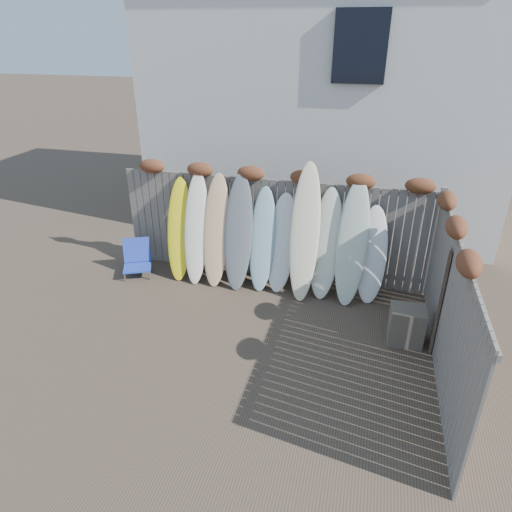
% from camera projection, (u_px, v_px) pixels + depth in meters
% --- Properties ---
extents(ground, '(80.00, 80.00, 0.00)m').
position_uv_depth(ground, '(237.00, 345.00, 7.25)').
color(ground, '#493A2D').
extents(back_fence, '(6.05, 0.28, 2.24)m').
position_uv_depth(back_fence, '(275.00, 221.00, 8.78)').
color(back_fence, slate).
rests_on(back_fence, ground).
extents(right_fence, '(0.28, 4.40, 2.24)m').
position_uv_depth(right_fence, '(449.00, 301.00, 6.28)').
color(right_fence, slate).
rests_on(right_fence, ground).
extents(house, '(8.50, 5.50, 6.33)m').
position_uv_depth(house, '(329.00, 87.00, 11.33)').
color(house, silver).
rests_on(house, ground).
extents(beach_chair, '(0.72, 0.74, 0.71)m').
position_uv_depth(beach_chair, '(137.00, 258.00, 9.23)').
color(beach_chair, '#223FAD').
rests_on(beach_chair, ground).
extents(wooden_crate, '(0.54, 0.46, 0.61)m').
position_uv_depth(wooden_crate, '(406.00, 325.00, 7.20)').
color(wooden_crate, brown).
rests_on(wooden_crate, ground).
extents(lattice_panel, '(0.37, 1.13, 1.74)m').
position_uv_depth(lattice_panel, '(447.00, 289.00, 7.11)').
color(lattice_panel, brown).
rests_on(lattice_panel, ground).
extents(surfboard_0, '(0.56, 0.74, 1.96)m').
position_uv_depth(surfboard_0, '(179.00, 230.00, 8.91)').
color(surfboard_0, yellow).
rests_on(surfboard_0, ground).
extents(surfboard_1, '(0.53, 0.78, 2.11)m').
position_uv_depth(surfboard_1, '(196.00, 229.00, 8.77)').
color(surfboard_1, white).
rests_on(surfboard_1, ground).
extents(surfboard_2, '(0.54, 0.76, 2.10)m').
position_uv_depth(surfboard_2, '(216.00, 231.00, 8.68)').
color(surfboard_2, '#F5C375').
rests_on(surfboard_2, ground).
extents(surfboard_3, '(0.58, 0.78, 2.13)m').
position_uv_depth(surfboard_3, '(238.00, 233.00, 8.56)').
color(surfboard_3, slate).
rests_on(surfboard_3, ground).
extents(surfboard_4, '(0.51, 0.70, 1.92)m').
position_uv_depth(surfboard_4, '(262.00, 240.00, 8.55)').
color(surfboard_4, '#8DB7C7').
rests_on(surfboard_4, ground).
extents(surfboard_5, '(0.59, 0.69, 1.82)m').
position_uv_depth(surfboard_5, '(281.00, 243.00, 8.51)').
color(surfboard_5, white).
rests_on(surfboard_5, ground).
extents(surfboard_6, '(0.57, 0.87, 2.43)m').
position_uv_depth(surfboard_6, '(305.00, 233.00, 8.19)').
color(surfboard_6, '#FAEDC3').
rests_on(surfboard_6, ground).
extents(surfboard_7, '(0.58, 0.73, 1.98)m').
position_uv_depth(surfboard_7, '(326.00, 244.00, 8.29)').
color(surfboard_7, silver).
rests_on(surfboard_7, ground).
extents(surfboard_8, '(0.57, 0.80, 2.19)m').
position_uv_depth(surfboard_8, '(352.00, 243.00, 8.07)').
color(surfboard_8, silver).
rests_on(surfboard_8, ground).
extents(surfboard_9, '(0.56, 0.65, 1.73)m').
position_uv_depth(surfboard_9, '(372.00, 255.00, 8.18)').
color(surfboard_9, white).
rests_on(surfboard_9, ground).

